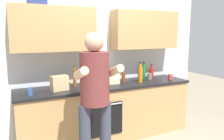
# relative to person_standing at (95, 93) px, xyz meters

# --- Properties ---
(ground_plane) EXTENTS (12.00, 12.00, 0.00)m
(ground_plane) POSITION_rel_person_standing_xyz_m (0.54, 0.84, -1.02)
(ground_plane) COLOR gray
(back_wall_unit) EXTENTS (4.00, 0.38, 2.50)m
(back_wall_unit) POSITION_rel_person_standing_xyz_m (0.53, 1.11, 0.48)
(back_wall_unit) COLOR silver
(back_wall_unit) RESTS_ON ground
(counter) EXTENTS (2.84, 0.67, 0.90)m
(counter) POSITION_rel_person_standing_xyz_m (0.54, 0.83, -0.57)
(counter) COLOR tan
(counter) RESTS_ON ground
(person_standing) EXTENTS (0.49, 0.45, 1.72)m
(person_standing) POSITION_rel_person_standing_xyz_m (0.00, 0.00, 0.00)
(person_standing) COLOR #383D4C
(person_standing) RESTS_ON ground
(bottle_vinegar) EXTENTS (0.06, 0.06, 0.23)m
(bottle_vinegar) POSITION_rel_person_standing_xyz_m (0.85, 0.90, -0.03)
(bottle_vinegar) COLOR brown
(bottle_vinegar) RESTS_ON counter
(bottle_hotsauce) EXTENTS (0.08, 0.08, 0.25)m
(bottle_hotsauce) POSITION_rel_person_standing_xyz_m (1.49, 1.00, -0.02)
(bottle_hotsauce) COLOR red
(bottle_hotsauce) RESTS_ON counter
(bottle_juice) EXTENTS (0.07, 0.07, 0.34)m
(bottle_juice) POSITION_rel_person_standing_xyz_m (1.10, 0.77, 0.02)
(bottle_juice) COLOR orange
(bottle_juice) RESTS_ON counter
(bottle_syrup) EXTENTS (0.06, 0.06, 0.33)m
(bottle_syrup) POSITION_rel_person_standing_xyz_m (0.02, 0.95, 0.02)
(bottle_syrup) COLOR #8C4C14
(bottle_syrup) RESTS_ON counter
(bottle_soda) EXTENTS (0.07, 0.07, 0.30)m
(bottle_soda) POSITION_rel_person_standing_xyz_m (1.35, 1.05, 0.00)
(bottle_soda) COLOR #198C33
(bottle_soda) RESTS_ON counter
(cup_ceramic) EXTENTS (0.09, 0.09, 0.10)m
(cup_ceramic) POSITION_rel_person_standing_xyz_m (1.71, 0.72, -0.07)
(cup_ceramic) COLOR #BF4C47
(cup_ceramic) RESTS_ON counter
(cup_tea) EXTENTS (0.07, 0.07, 0.11)m
(cup_tea) POSITION_rel_person_standing_xyz_m (-0.66, 0.70, -0.07)
(cup_tea) COLOR #33598C
(cup_tea) RESTS_ON counter
(cup_stoneware) EXTENTS (0.08, 0.08, 0.11)m
(cup_stoneware) POSITION_rel_person_standing_xyz_m (1.38, 0.89, -0.07)
(cup_stoneware) COLOR slate
(cup_stoneware) RESTS_ON counter
(knife_block) EXTENTS (0.10, 0.14, 0.32)m
(knife_block) POSITION_rel_person_standing_xyz_m (0.30, 0.74, 0.01)
(knife_block) COLOR brown
(knife_block) RESTS_ON counter
(grocery_bag_bread) EXTENTS (0.26, 0.18, 0.21)m
(grocery_bag_bread) POSITION_rel_person_standing_xyz_m (-0.25, 0.80, -0.02)
(grocery_bag_bread) COLOR tan
(grocery_bag_bread) RESTS_ON counter
(grocery_bag_rice) EXTENTS (0.26, 0.25, 0.18)m
(grocery_bag_rice) POSITION_rel_person_standing_xyz_m (0.63, 0.90, -0.03)
(grocery_bag_rice) COLOR beige
(grocery_bag_rice) RESTS_ON counter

